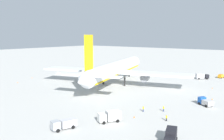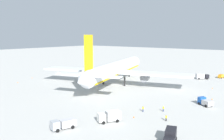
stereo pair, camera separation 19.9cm
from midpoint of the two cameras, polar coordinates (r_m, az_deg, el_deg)
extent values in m
plane|color=#B2B2AD|center=(115.51, 0.90, -3.25)|extent=(600.00, 600.00, 0.00)
cylinder|color=silver|center=(114.28, 0.90, 0.34)|extent=(60.22, 23.78, 6.58)
cone|color=silver|center=(145.57, 5.37, 2.01)|extent=(6.89, 7.68, 6.44)
cone|color=silver|center=(83.80, -7.03, -2.63)|extent=(8.09, 7.87, 6.25)
cube|color=#E5B20C|center=(87.23, -5.51, 4.11)|extent=(5.89, 2.20, 12.42)
cube|color=silver|center=(90.91, -9.37, -0.99)|extent=(7.50, 12.22, 0.36)
cube|color=silver|center=(85.01, -1.54, -1.52)|extent=(7.50, 12.22, 0.36)
cube|color=silver|center=(119.62, -8.27, 0.13)|extent=(17.75, 33.06, 0.70)
cylinder|color=slate|center=(118.63, -6.00, -1.06)|extent=(6.27, 5.42, 4.06)
cube|color=silver|center=(106.46, 10.09, -0.91)|extent=(17.75, 33.06, 0.70)
cylinder|color=slate|center=(108.75, 7.69, -1.78)|extent=(5.57, 4.70, 3.48)
cylinder|color=black|center=(135.06, 4.00, -0.72)|extent=(0.70, 0.70, 4.02)
cylinder|color=black|center=(114.25, -2.12, -2.36)|extent=(0.70, 0.70, 4.02)
cylinder|color=black|center=(110.61, 2.93, -2.72)|extent=(0.70, 0.70, 4.02)
cube|color=#E5B20C|center=(114.54, 0.90, -0.56)|extent=(57.79, 22.77, 0.50)
cube|color=white|center=(65.21, -2.49, -11.03)|extent=(2.71, 2.86, 2.14)
cube|color=silver|center=(66.23, 0.22, -10.54)|extent=(4.37, 3.85, 2.51)
cube|color=black|center=(64.84, -3.03, -10.65)|extent=(1.03, 1.66, 0.94)
cylinder|color=black|center=(64.63, -1.99, -12.21)|extent=(0.93, 0.72, 0.90)
cylinder|color=black|center=(66.63, -2.66, -11.58)|extent=(0.93, 0.72, 0.90)
cylinder|color=black|center=(65.95, 1.24, -11.78)|extent=(0.93, 0.72, 0.90)
cylinder|color=black|center=(67.90, 0.49, -11.18)|extent=(0.93, 0.72, 0.90)
cube|color=#194CA5|center=(87.12, 20.21, -6.58)|extent=(2.78, 2.49, 2.10)
cube|color=#B2B2B7|center=(85.28, 21.39, -7.16)|extent=(3.60, 3.85, 1.53)
cube|color=black|center=(87.37, 20.00, -6.18)|extent=(1.73, 1.09, 0.92)
cylinder|color=black|center=(86.52, 19.65, -7.37)|extent=(0.72, 0.92, 0.90)
cylinder|color=black|center=(88.04, 20.82, -7.17)|extent=(0.72, 0.92, 0.90)
cylinder|color=black|center=(84.25, 21.07, -7.87)|extent=(0.72, 0.92, 0.90)
cylinder|color=black|center=(85.80, 22.24, -7.64)|extent=(0.72, 0.92, 0.90)
cube|color=black|center=(55.95, 13.59, -14.39)|extent=(4.30, 3.27, 2.55)
cylinder|color=black|center=(57.10, 14.77, -15.34)|extent=(0.95, 0.57, 0.90)
cylinder|color=black|center=(57.28, 12.50, -15.18)|extent=(0.95, 0.57, 0.90)
cube|color=black|center=(136.73, 21.19, -1.40)|extent=(2.96, 2.91, 1.96)
cube|color=#B2B2B7|center=(135.39, 19.83, -1.31)|extent=(4.26, 4.53, 2.51)
cube|color=black|center=(136.92, 21.47, -1.20)|extent=(1.50, 1.24, 0.86)
cylinder|color=black|center=(137.83, 20.92, -1.73)|extent=(0.80, 0.89, 0.90)
cylinder|color=black|center=(135.81, 21.27, -1.89)|extent=(0.80, 0.89, 0.90)
cylinder|color=black|center=(136.31, 19.30, -1.75)|extent=(0.80, 0.89, 0.90)
cylinder|color=black|center=(134.26, 19.64, -1.92)|extent=(0.80, 0.89, 0.90)
cube|color=#999EA5|center=(61.52, -13.18, -12.47)|extent=(2.39, 2.55, 2.10)
cube|color=#B2B2B7|center=(62.78, -10.29, -12.07)|extent=(4.28, 3.13, 1.85)
cube|color=black|center=(61.11, -13.77, -12.11)|extent=(0.60, 1.70, 0.93)
cylinder|color=black|center=(61.05, -12.60, -13.68)|extent=(0.95, 0.55, 0.90)
cylinder|color=black|center=(62.86, -13.36, -13.04)|extent=(0.95, 0.55, 0.90)
cylinder|color=black|center=(62.54, -9.17, -13.04)|extent=(0.95, 0.55, 0.90)
cylinder|color=black|center=(64.31, -10.01, -12.45)|extent=(0.95, 0.55, 0.90)
cube|color=orange|center=(143.58, 24.11, -1.35)|extent=(4.52, 2.68, 1.10)
cube|color=orange|center=(143.27, 24.09, -1.04)|extent=(2.99, 2.18, 0.55)
cylinder|color=black|center=(145.30, 24.00, -1.46)|extent=(0.67, 0.35, 0.64)
cylinder|color=black|center=(144.54, 24.66, -1.55)|extent=(0.67, 0.35, 0.64)
cylinder|color=black|center=(142.81, 23.52, -1.59)|extent=(0.67, 0.35, 0.64)
cylinder|color=black|center=(142.03, 24.19, -1.68)|extent=(0.67, 0.35, 0.64)
cube|color=gray|center=(161.93, -10.86, 0.02)|extent=(2.88, 3.15, 0.15)
cylinder|color=#333338|center=(162.26, -11.47, 0.02)|extent=(0.43, 0.52, 0.08)
cube|color=silver|center=(161.84, -10.86, 0.24)|extent=(2.49, 2.70, 1.07)
cylinder|color=black|center=(161.46, -11.29, -0.04)|extent=(0.34, 0.39, 0.40)
cylinder|color=black|center=(162.82, -11.19, 0.03)|extent=(0.34, 0.39, 0.40)
cylinder|color=black|center=(161.05, -10.52, -0.04)|extent=(0.34, 0.39, 0.40)
cylinder|color=black|center=(162.42, -10.43, 0.03)|extent=(0.34, 0.39, 0.40)
cube|color=#595B60|center=(146.63, -12.35, -0.87)|extent=(1.74, 3.12, 0.15)
cylinder|color=#333338|center=(148.11, -12.73, -0.79)|extent=(0.15, 0.61, 0.08)
cube|color=silver|center=(146.54, -12.36, -0.65)|extent=(1.55, 2.63, 1.01)
cylinder|color=black|center=(147.21, -12.82, -0.88)|extent=(0.17, 0.41, 0.40)
cylinder|color=black|center=(147.96, -12.36, -0.82)|extent=(0.17, 0.41, 0.40)
cylinder|color=black|center=(145.33, -12.33, -0.98)|extent=(0.17, 0.41, 0.40)
cylinder|color=black|center=(146.09, -11.88, -0.92)|extent=(0.17, 0.41, 0.40)
cylinder|color=navy|center=(76.34, 11.88, -9.16)|extent=(0.45, 0.45, 0.86)
cylinder|color=yellow|center=(76.12, 11.90, -8.62)|extent=(0.56, 0.56, 0.64)
sphere|color=tan|center=(76.00, 11.91, -8.31)|extent=(0.23, 0.23, 0.23)
cylinder|color=navy|center=(75.16, 7.24, -9.33)|extent=(0.34, 0.34, 0.86)
cylinder|color=yellow|center=(74.94, 7.25, -8.78)|extent=(0.42, 0.42, 0.64)
sphere|color=#8C6647|center=(74.81, 7.25, -8.46)|extent=(0.23, 0.23, 0.23)
cylinder|color=black|center=(68.53, 12.52, -11.23)|extent=(0.45, 0.45, 0.84)
cylinder|color=yellow|center=(68.29, 12.54, -10.64)|extent=(0.56, 0.56, 0.63)
sphere|color=#8C6647|center=(68.15, 12.55, -10.30)|extent=(0.23, 0.23, 0.23)
cone|color=orange|center=(126.01, -21.20, -2.72)|extent=(0.36, 0.36, 0.55)
cone|color=orange|center=(94.78, 22.31, -6.28)|extent=(0.36, 0.36, 0.55)
cone|color=orange|center=(69.72, 5.13, -10.84)|extent=(0.36, 0.36, 0.55)
cone|color=orange|center=(136.79, -18.23, -1.74)|extent=(0.36, 0.36, 0.55)
cone|color=orange|center=(114.10, 22.34, -3.88)|extent=(0.36, 0.36, 0.55)
camera|label=1|loc=(0.10, -90.05, -0.01)|focal=39.12mm
camera|label=2|loc=(0.10, 89.95, 0.01)|focal=39.12mm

